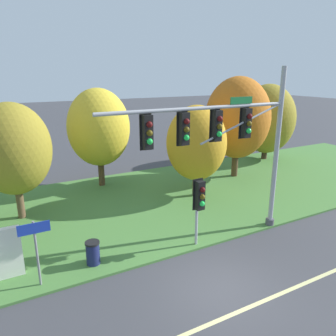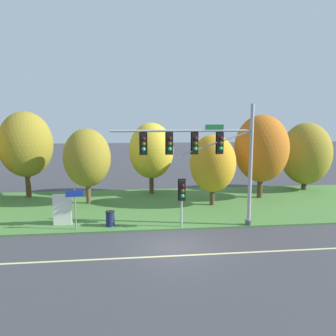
{
  "view_description": "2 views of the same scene",
  "coord_description": "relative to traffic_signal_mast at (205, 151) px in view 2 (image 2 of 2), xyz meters",
  "views": [
    {
      "loc": [
        -6.24,
        -7.67,
        7.22
      ],
      "look_at": [
        0.09,
        4.05,
        3.3
      ],
      "focal_mm": 35.0,
      "sensor_mm": 36.0,
      "label": 1
    },
    {
      "loc": [
        -2.19,
        -16.12,
        6.49
      ],
      "look_at": [
        0.03,
        3.21,
        3.66
      ],
      "focal_mm": 35.0,
      "sensor_mm": 36.0,
      "label": 2
    }
  ],
  "objects": [
    {
      "name": "tree_tall_centre",
      "position": [
        1.77,
        5.03,
        -1.42
      ],
      "size": [
        3.47,
        3.47,
        5.37
      ],
      "color": "#4C3823",
      "rests_on": "grass_verge"
    },
    {
      "name": "tree_left_of_mast",
      "position": [
        -13.0,
        9.45,
        -0.19
      ],
      "size": [
        4.35,
        4.35,
        7.15
      ],
      "color": "#4C3823",
      "rests_on": "grass_verge"
    },
    {
      "name": "traffic_signal_mast",
      "position": [
        0.0,
        0.0,
        0.0
      ],
      "size": [
        8.54,
        0.49,
        7.36
      ],
      "color": "#9EA0A5",
      "rests_on": "grass_verge"
    },
    {
      "name": "tree_behind_signpost",
      "position": [
        -7.68,
        6.6,
        -1.06
      ],
      "size": [
        3.58,
        3.58,
        5.8
      ],
      "color": "brown",
      "rests_on": "grass_verge"
    },
    {
      "name": "route_sign_post",
      "position": [
        -7.66,
        0.34,
        -2.99
      ],
      "size": [
        1.03,
        0.08,
        2.41
      ],
      "color": "slate",
      "rests_on": "grass_verge"
    },
    {
      "name": "info_kiosk",
      "position": [
        -8.61,
        1.37,
        -3.67
      ],
      "size": [
        1.1,
        0.24,
        1.9
      ],
      "color": "silver",
      "rests_on": "grass_verge"
    },
    {
      "name": "grass_verge",
      "position": [
        -2.17,
        5.54,
        -4.66
      ],
      "size": [
        48.0,
        11.5,
        0.1
      ],
      "primitive_type": "cube",
      "color": "#477A38",
      "rests_on": "ground"
    },
    {
      "name": "tree_furthest_back",
      "position": [
        11.69,
        9.54,
        -1.24
      ],
      "size": [
        4.54,
        4.54,
        6.21
      ],
      "color": "#423021",
      "rests_on": "grass_verge"
    },
    {
      "name": "pedestrian_signal_near_kerb",
      "position": [
        -1.36,
        -0.04,
        -2.48
      ],
      "size": [
        0.46,
        0.55,
        2.97
      ],
      "color": "#9EA0A5",
      "rests_on": "grass_verge"
    },
    {
      "name": "ground_plane",
      "position": [
        -2.17,
        -2.71,
        -4.71
      ],
      "size": [
        160.0,
        160.0,
        0.0
      ],
      "primitive_type": "plane",
      "color": "#3D3D42"
    },
    {
      "name": "trash_bin",
      "position": [
        -5.67,
        0.75,
        -4.14
      ],
      "size": [
        0.56,
        0.56,
        0.93
      ],
      "color": "#191E4C",
      "rests_on": "grass_verge"
    },
    {
      "name": "lane_stripe",
      "position": [
        -2.17,
        -3.91,
        -4.71
      ],
      "size": [
        36.0,
        0.16,
        0.01
      ],
      "primitive_type": "cube",
      "color": "beige",
      "rests_on": "ground"
    },
    {
      "name": "tree_mid_verge",
      "position": [
        -2.58,
        9.51,
        -0.84
      ],
      "size": [
        3.87,
        3.87,
        6.21
      ],
      "color": "#4C3823",
      "rests_on": "grass_verge"
    },
    {
      "name": "tree_right_far",
      "position": [
        6.33,
        6.95,
        -0.51
      ],
      "size": [
        4.41,
        4.41,
        6.87
      ],
      "color": "#4C3823",
      "rests_on": "grass_verge"
    }
  ]
}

